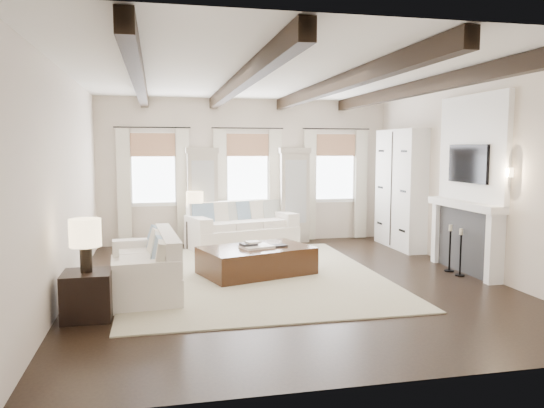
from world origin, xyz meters
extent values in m
plane|color=black|center=(0.00, 0.00, 0.00)|extent=(7.50, 7.50, 0.00)
cube|color=beige|center=(0.00, 3.75, 1.60)|extent=(6.50, 0.04, 3.20)
cube|color=beige|center=(0.00, -3.75, 1.60)|extent=(6.50, 0.04, 3.20)
cube|color=beige|center=(-3.25, 0.00, 1.60)|extent=(0.04, 7.50, 3.20)
cube|color=beige|center=(3.25, 0.00, 1.60)|extent=(0.04, 7.50, 3.20)
cube|color=white|center=(0.00, 0.00, 3.20)|extent=(6.50, 7.50, 0.04)
cube|color=black|center=(-2.20, 0.00, 3.08)|extent=(0.16, 7.40, 0.22)
cube|color=black|center=(-0.75, 0.00, 3.08)|extent=(0.16, 7.40, 0.22)
cube|color=black|center=(0.75, 0.00, 3.08)|extent=(0.16, 7.40, 0.22)
cube|color=black|center=(2.20, 0.00, 3.08)|extent=(0.16, 7.40, 0.22)
cube|color=white|center=(-2.05, 3.72, 1.65)|extent=(0.90, 0.03, 1.45)
cube|color=#AF7B59|center=(-2.05, 3.66, 2.18)|extent=(0.94, 0.04, 0.50)
cube|color=silver|center=(-2.67, 3.62, 1.27)|extent=(0.28, 0.08, 2.50)
cube|color=silver|center=(-1.43, 3.62, 1.27)|extent=(0.28, 0.08, 2.50)
cylinder|color=black|center=(-2.05, 3.61, 2.55)|extent=(1.60, 0.02, 0.02)
cube|color=white|center=(0.00, 3.72, 1.65)|extent=(0.90, 0.03, 1.45)
cube|color=#AF7B59|center=(0.00, 3.66, 2.18)|extent=(0.94, 0.04, 0.50)
cube|color=silver|center=(-0.62, 3.62, 1.27)|extent=(0.28, 0.08, 2.50)
cube|color=silver|center=(0.62, 3.62, 1.27)|extent=(0.28, 0.08, 2.50)
cylinder|color=black|center=(0.00, 3.61, 2.55)|extent=(1.60, 0.02, 0.02)
cube|color=white|center=(2.05, 3.72, 1.65)|extent=(0.90, 0.03, 1.45)
cube|color=#AF7B59|center=(2.05, 3.66, 2.18)|extent=(0.94, 0.04, 0.50)
cube|color=silver|center=(1.43, 3.62, 1.27)|extent=(0.28, 0.08, 2.50)
cube|color=silver|center=(2.67, 3.62, 1.27)|extent=(0.28, 0.08, 2.50)
cylinder|color=black|center=(2.05, 3.61, 2.55)|extent=(1.60, 0.02, 0.02)
cube|color=#B8B0A1|center=(-1.02, 3.53, 1.00)|extent=(0.64, 0.38, 2.00)
cube|color=#B2B7BA|center=(-1.02, 3.33, 1.15)|extent=(0.48, 0.02, 1.40)
cube|color=#B8B0A1|center=(-1.02, 3.53, 2.06)|extent=(0.70, 0.42, 0.12)
cube|color=#B8B0A1|center=(1.02, 3.53, 1.00)|extent=(0.64, 0.38, 2.00)
cube|color=#B2B7BA|center=(1.02, 3.33, 1.15)|extent=(0.48, 0.02, 1.40)
cube|color=#B8B0A1|center=(1.02, 3.53, 2.06)|extent=(0.70, 0.42, 0.12)
cube|color=#2A2A2C|center=(3.16, 0.00, 0.55)|extent=(0.18, 1.50, 1.10)
cube|color=black|center=(3.13, 0.00, 0.40)|extent=(0.10, 0.90, 0.70)
cube|color=white|center=(3.12, -0.82, 0.55)|extent=(0.26, 0.14, 1.10)
cube|color=white|center=(3.12, 0.82, 0.55)|extent=(0.26, 0.14, 1.10)
cube|color=white|center=(3.09, 0.00, 1.16)|extent=(0.32, 1.90, 0.12)
cube|color=white|center=(3.20, 0.00, 2.10)|extent=(0.10, 1.90, 1.80)
cube|color=black|center=(3.13, 0.00, 1.85)|extent=(0.07, 1.10, 0.64)
cylinder|color=#FFD899|center=(3.15, -1.05, 1.75)|extent=(0.10, 0.10, 0.14)
cube|color=silver|center=(3.05, 2.35, 1.25)|extent=(0.40, 1.70, 2.50)
cube|color=black|center=(2.84, 2.35, 1.25)|extent=(0.01, 0.02, 2.40)
cube|color=#BCB595|center=(-0.47, 0.48, 0.01)|extent=(4.13, 5.03, 0.02)
cube|color=white|center=(-0.22, 3.05, 0.22)|extent=(2.45, 1.59, 0.43)
cube|color=white|center=(-0.33, 3.43, 0.70)|extent=(2.14, 0.81, 0.54)
cube|color=white|center=(-1.18, 2.78, 0.57)|extent=(0.53, 1.01, 0.28)
cube|color=white|center=(0.73, 3.32, 0.57)|extent=(0.53, 1.01, 0.28)
cube|color=white|center=(-0.81, 2.83, 0.51)|extent=(0.75, 0.78, 0.15)
cube|color=white|center=(-0.21, 3.00, 0.51)|extent=(0.75, 0.78, 0.15)
cube|color=white|center=(0.39, 3.17, 0.51)|extent=(0.75, 0.78, 0.15)
cube|color=#6A8AA6|center=(-1.06, 3.03, 0.73)|extent=(0.50, 0.35, 0.47)
cube|color=silver|center=(-0.75, 3.12, 0.73)|extent=(0.50, 0.35, 0.47)
cube|color=beige|center=(-0.44, 3.21, 0.73)|extent=(0.50, 0.35, 0.47)
cube|color=#6A8AA6|center=(-0.12, 3.30, 0.73)|extent=(0.50, 0.35, 0.47)
cube|color=silver|center=(0.19, 3.38, 0.73)|extent=(0.50, 0.35, 0.47)
cube|color=beige|center=(0.50, 3.47, 0.73)|extent=(0.50, 0.35, 0.47)
cube|color=white|center=(-2.20, -0.15, 0.19)|extent=(1.07, 2.10, 0.39)
cube|color=white|center=(-1.85, -0.13, 0.63)|extent=(0.35, 1.95, 0.49)
cube|color=white|center=(-2.27, 0.74, 0.52)|extent=(0.89, 0.31, 0.25)
cube|color=white|center=(-2.14, -1.05, 0.52)|extent=(0.89, 0.31, 0.25)
cube|color=white|center=(-2.29, 0.41, 0.46)|extent=(0.62, 0.58, 0.14)
cube|color=white|center=(-2.25, -0.16, 0.46)|extent=(0.62, 0.58, 0.14)
cube|color=white|center=(-2.21, -0.72, 0.46)|extent=(0.62, 0.58, 0.14)
cube|color=#6A8AA6|center=(-2.07, 0.59, 0.66)|extent=(0.24, 0.42, 0.42)
cube|color=silver|center=(-2.04, 0.22, 0.66)|extent=(0.24, 0.42, 0.42)
cube|color=beige|center=(-2.01, -0.14, 0.66)|extent=(0.24, 0.42, 0.42)
cube|color=#6A8AA6|center=(-1.99, -0.50, 0.66)|extent=(0.24, 0.42, 0.42)
cube|color=silver|center=(-1.96, -0.87, 0.66)|extent=(0.24, 0.42, 0.42)
cube|color=black|center=(-0.39, 0.58, 0.23)|extent=(2.01, 1.58, 0.46)
cube|color=white|center=(-0.39, 0.52, 0.48)|extent=(0.59, 0.51, 0.04)
cube|color=#262628|center=(-0.52, 0.55, 0.52)|extent=(0.31, 0.27, 0.04)
cube|color=beige|center=(-0.45, 0.54, 0.56)|extent=(0.26, 0.23, 0.03)
cube|color=#262628|center=(0.00, 0.56, 0.48)|extent=(0.28, 0.24, 0.03)
cube|color=black|center=(-2.86, -1.24, 0.29)|extent=(0.59, 0.59, 0.59)
cylinder|color=black|center=(-2.86, -1.24, 0.75)|extent=(0.15, 0.15, 0.32)
cylinder|color=#F9D89E|center=(-2.86, -1.24, 1.08)|extent=(0.38, 0.38, 0.34)
cube|color=black|center=(-1.21, 3.20, 0.29)|extent=(0.39, 0.39, 0.59)
cylinder|color=black|center=(-1.21, 3.20, 0.74)|extent=(0.14, 0.14, 0.29)
cylinder|color=#F9D89E|center=(-1.21, 3.20, 1.04)|extent=(0.35, 0.35, 0.31)
cylinder|color=black|center=(2.90, -0.23, 0.01)|extent=(0.16, 0.16, 0.02)
cylinder|color=black|center=(2.90, -0.23, 0.35)|extent=(0.03, 0.03, 0.70)
cylinder|color=beige|center=(2.90, -0.23, 0.74)|extent=(0.06, 0.06, 0.10)
cylinder|color=black|center=(2.90, 0.10, 0.01)|extent=(0.16, 0.16, 0.02)
cylinder|color=black|center=(2.90, 0.10, 0.36)|extent=(0.03, 0.03, 0.71)
cylinder|color=beige|center=(2.90, 0.10, 0.76)|extent=(0.06, 0.06, 0.10)
camera|label=1|loc=(-1.98, -7.99, 2.10)|focal=35.00mm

